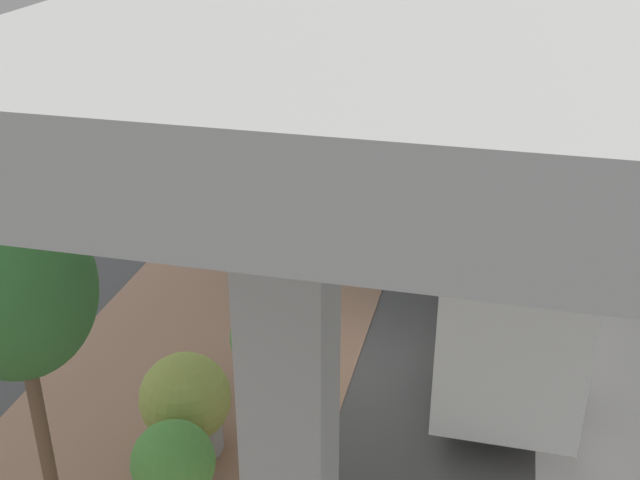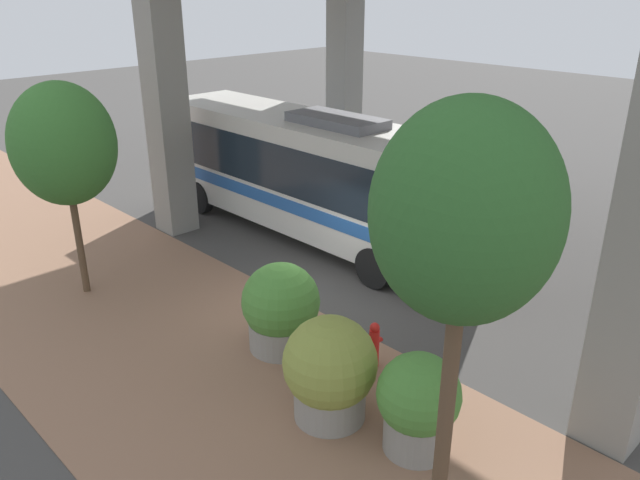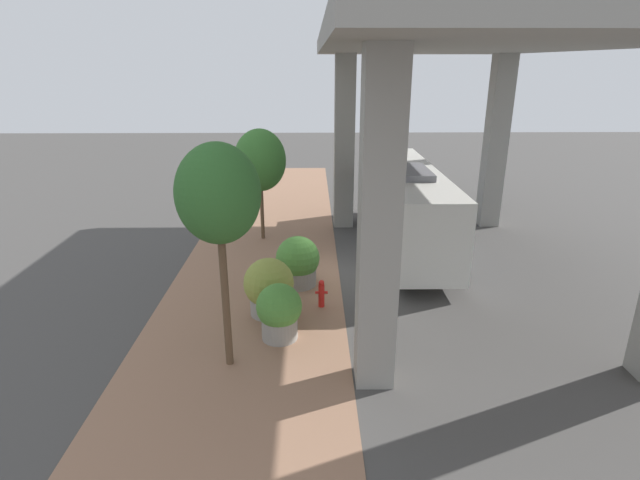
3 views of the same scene
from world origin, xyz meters
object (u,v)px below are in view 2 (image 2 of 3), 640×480
object	(u,v)px
street_tree_far	(63,145)
street_tree_near	(465,216)
planter_middle	(418,404)
bus	(309,170)
planter_front	(281,309)
planter_back	(330,370)
fire_hydrant	(374,345)

from	to	relation	value
street_tree_far	street_tree_near	bearing A→B (deg)	-89.80
street_tree_far	planter_middle	bearing A→B (deg)	-81.64
street_tree_near	street_tree_far	bearing A→B (deg)	90.20
bus	street_tree_near	xyz separation A→B (m)	(-6.07, -8.76, 2.60)
planter_front	planter_back	distance (m)	2.32
bus	street_tree_near	bearing A→B (deg)	-124.73
fire_hydrant	planter_middle	world-z (taller)	planter_middle
bus	street_tree_far	bearing A→B (deg)	169.67
bus	planter_front	distance (m)	5.97
planter_back	street_tree_far	bearing A→B (deg)	96.89
fire_hydrant	planter_front	bearing A→B (deg)	114.78
bus	fire_hydrant	bearing A→B (deg)	-122.98
bus	street_tree_near	size ratio (longest dim) A/B	1.83
planter_back	street_tree_far	xyz separation A→B (m)	(-0.86, 7.15, 2.59)
planter_front	planter_back	size ratio (longest dim) A/B	0.97
bus	street_tree_near	world-z (taller)	street_tree_near
bus	fire_hydrant	size ratio (longest dim) A/B	11.28
planter_back	planter_middle	bearing A→B (deg)	-74.69
street_tree_far	fire_hydrant	bearing A→B (deg)	-69.63
fire_hydrant	planter_back	bearing A→B (deg)	-164.46
fire_hydrant	planter_middle	size ratio (longest dim) A/B	0.56
planter_front	street_tree_near	distance (m)	6.33
planter_middle	street_tree_far	size ratio (longest dim) A/B	0.34
planter_back	street_tree_far	world-z (taller)	street_tree_far
planter_back	fire_hydrant	bearing A→B (deg)	15.54
fire_hydrant	street_tree_near	size ratio (longest dim) A/B	0.16
street_tree_near	planter_back	bearing A→B (deg)	73.09
bus	fire_hydrant	world-z (taller)	bus
fire_hydrant	planter_front	xyz separation A→B (m)	(-0.79, 1.71, 0.39)
planter_front	street_tree_near	bearing A→B (deg)	-108.77
planter_front	street_tree_near	xyz separation A→B (m)	(-1.66, -4.89, 3.67)
fire_hydrant	planter_back	world-z (taller)	planter_back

